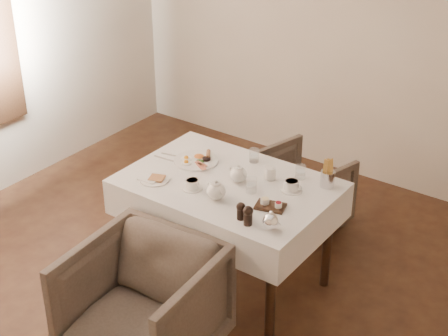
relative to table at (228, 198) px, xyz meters
name	(u,v)px	position (x,y,z in m)	size (l,w,h in m)	color
table	(228,198)	(0.00, 0.00, 0.00)	(1.28, 0.88, 0.75)	black
armchair_near	(143,306)	(0.02, -0.84, -0.29)	(0.75, 0.77, 0.70)	#4B3E37
armchair_far	(298,190)	(0.02, 0.88, -0.35)	(0.61, 0.63, 0.57)	#4B3E37
breakfast_plate	(197,160)	(-0.32, 0.10, 0.13)	(0.29, 0.29, 0.04)	white
side_plate	(153,179)	(-0.38, -0.26, 0.12)	(0.18, 0.18, 0.02)	white
teapot_centre	(238,173)	(0.05, 0.04, 0.18)	(0.15, 0.11, 0.12)	white
teapot_front	(216,190)	(0.06, -0.21, 0.18)	(0.16, 0.12, 0.13)	white
creamer	(270,173)	(0.19, 0.18, 0.16)	(0.07, 0.07, 0.08)	white
teacup_near	(192,185)	(-0.12, -0.20, 0.14)	(0.12, 0.12, 0.06)	white
teacup_far	(291,186)	(0.37, 0.14, 0.15)	(0.13, 0.13, 0.07)	white
glass_left	(254,155)	(-0.02, 0.32, 0.16)	(0.06, 0.06, 0.09)	silver
glass_mid	(251,185)	(0.18, -0.02, 0.16)	(0.07, 0.07, 0.09)	silver
glass_right	(300,172)	(0.34, 0.30, 0.16)	(0.06, 0.06, 0.09)	silver
condiment_board	(270,205)	(0.37, -0.10, 0.13)	(0.19, 0.16, 0.04)	black
pepper_mill_left	(241,211)	(0.30, -0.30, 0.17)	(0.05, 0.05, 0.11)	black
pepper_mill_right	(248,215)	(0.37, -0.33, 0.18)	(0.06, 0.06, 0.12)	black
silver_pot	(271,220)	(0.50, -0.30, 0.18)	(0.11, 0.09, 0.12)	white
fries_cup	(328,174)	(0.52, 0.31, 0.20)	(0.09, 0.09, 0.19)	silver
cutlery_fork	(174,156)	(-0.49, 0.08, 0.12)	(0.01, 0.19, 0.00)	silver
cutlery_knife	(165,159)	(-0.51, 0.01, 0.12)	(0.01, 0.18, 0.00)	silver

